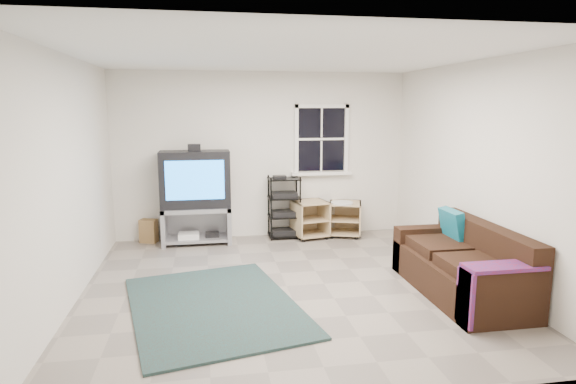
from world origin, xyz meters
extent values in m
plane|color=gray|center=(0.00, 0.00, 0.00)|extent=(4.60, 4.60, 0.00)
plane|color=white|center=(0.00, 0.00, 2.60)|extent=(4.60, 4.60, 0.00)
plane|color=silver|center=(0.00, 2.30, 1.30)|extent=(4.60, 0.00, 4.60)
plane|color=silver|center=(0.00, -2.30, 1.30)|extent=(4.60, 0.00, 4.60)
plane|color=silver|center=(-2.30, 0.00, 1.30)|extent=(0.00, 4.60, 4.60)
plane|color=silver|center=(2.30, 0.00, 1.30)|extent=(0.00, 4.60, 4.60)
cube|color=black|center=(0.95, 2.28, 1.55)|extent=(0.80, 0.01, 1.02)
cube|color=white|center=(0.95, 2.26, 2.07)|extent=(0.88, 0.06, 0.06)
cube|color=white|center=(0.95, 2.25, 1.00)|extent=(0.98, 0.14, 0.05)
cube|color=white|center=(0.54, 2.26, 1.55)|extent=(0.06, 0.06, 1.10)
cube|color=white|center=(1.36, 2.26, 1.55)|extent=(0.06, 0.06, 1.10)
cube|color=white|center=(0.95, 2.27, 1.55)|extent=(0.78, 0.04, 0.04)
cube|color=#929299|center=(-1.05, 2.01, 0.54)|extent=(1.03, 0.52, 0.06)
cube|color=#929299|center=(-1.53, 2.01, 0.28)|extent=(0.06, 0.52, 0.57)
cube|color=#929299|center=(-0.56, 2.01, 0.28)|extent=(0.06, 0.52, 0.57)
cube|color=#929299|center=(-1.05, 2.01, 0.07)|extent=(0.91, 0.47, 0.04)
cube|color=#929299|center=(-1.05, 2.25, 0.28)|extent=(1.03, 0.04, 0.57)
cube|color=silver|center=(-1.17, 1.97, 0.13)|extent=(0.31, 0.25, 0.08)
cube|color=black|center=(-0.82, 2.01, 0.12)|extent=(0.21, 0.19, 0.06)
cube|color=black|center=(-1.05, 2.01, 0.99)|extent=(1.03, 0.43, 0.85)
cube|color=blue|center=(-1.05, 1.79, 1.01)|extent=(0.85, 0.01, 0.57)
cube|color=black|center=(-1.05, 2.01, 1.46)|extent=(0.19, 0.13, 0.10)
cylinder|color=black|center=(0.09, 1.94, 0.50)|extent=(0.02, 0.02, 0.99)
cylinder|color=black|center=(0.54, 1.94, 0.50)|extent=(0.02, 0.02, 0.99)
cylinder|color=black|center=(0.09, 2.26, 0.50)|extent=(0.02, 0.02, 0.99)
cylinder|color=black|center=(0.54, 2.26, 0.50)|extent=(0.02, 0.02, 0.99)
cube|color=black|center=(0.32, 2.10, 0.05)|extent=(0.50, 0.36, 0.02)
cube|color=black|center=(0.32, 2.10, 0.09)|extent=(0.39, 0.29, 0.08)
cube|color=black|center=(0.32, 2.10, 0.35)|extent=(0.50, 0.36, 0.02)
cube|color=black|center=(0.32, 2.10, 0.40)|extent=(0.39, 0.29, 0.08)
cube|color=black|center=(0.32, 2.10, 0.65)|extent=(0.50, 0.36, 0.02)
cube|color=black|center=(0.32, 2.10, 0.70)|extent=(0.39, 0.29, 0.08)
cube|color=black|center=(0.32, 2.10, 0.95)|extent=(0.50, 0.36, 0.02)
cube|color=tan|center=(0.72, 2.03, 0.58)|extent=(0.59, 0.59, 0.02)
cube|color=tan|center=(0.72, 2.03, 0.06)|extent=(0.59, 0.59, 0.02)
cube|color=tan|center=(0.49, 1.98, 0.32)|extent=(0.12, 0.49, 0.54)
cube|color=tan|center=(0.95, 2.08, 0.32)|extent=(0.12, 0.49, 0.54)
cube|color=tan|center=(0.67, 2.26, 0.32)|extent=(0.45, 0.11, 0.54)
cube|color=tan|center=(0.72, 2.03, 0.30)|extent=(0.54, 0.56, 0.02)
cylinder|color=black|center=(0.57, 1.79, 0.02)|extent=(0.05, 0.05, 0.05)
cylinder|color=black|center=(0.88, 2.27, 0.02)|extent=(0.05, 0.05, 0.05)
cube|color=tan|center=(1.30, 2.03, 0.54)|extent=(0.63, 0.63, 0.02)
cube|color=tan|center=(1.30, 2.03, 0.06)|extent=(0.63, 0.63, 0.02)
cube|color=tan|center=(1.07, 2.10, 0.30)|extent=(0.17, 0.48, 0.50)
cube|color=tan|center=(1.53, 1.96, 0.30)|extent=(0.17, 0.48, 0.50)
cube|color=tan|center=(1.37, 2.26, 0.30)|extent=(0.44, 0.16, 0.50)
cube|color=tan|center=(1.30, 2.03, 0.28)|extent=(0.58, 0.59, 0.02)
cylinder|color=black|center=(1.05, 1.90, 0.03)|extent=(0.05, 0.05, 0.05)
cylinder|color=black|center=(1.55, 2.16, 0.03)|extent=(0.05, 0.05, 0.05)
cylinder|color=silver|center=(1.22, 1.95, 0.56)|extent=(0.35, 0.35, 0.03)
cube|color=black|center=(1.86, -0.54, 0.19)|extent=(0.83, 1.83, 0.39)
cube|color=black|center=(2.16, -0.54, 0.58)|extent=(0.22, 1.83, 0.39)
cube|color=black|center=(1.86, 0.26, 0.28)|extent=(0.83, 0.22, 0.57)
cube|color=black|center=(1.86, -1.35, 0.28)|extent=(0.83, 0.22, 0.57)
cube|color=black|center=(1.78, -0.91, 0.44)|extent=(0.55, 0.66, 0.12)
cube|color=black|center=(1.78, -0.18, 0.44)|extent=(0.55, 0.66, 0.12)
cube|color=#17748A|center=(2.02, -0.04, 0.66)|extent=(0.18, 0.44, 0.38)
cube|color=navy|center=(1.84, -1.35, 0.59)|extent=(0.76, 0.28, 0.04)
cube|color=navy|center=(1.46, -1.35, 0.30)|extent=(0.04, 0.28, 0.53)
cube|color=black|center=(-0.85, -0.45, 0.01)|extent=(2.05, 2.52, 0.03)
cube|color=olive|center=(-1.78, 2.17, 0.18)|extent=(0.29, 0.24, 0.36)
camera|label=1|loc=(-0.88, -5.25, 2.06)|focal=30.00mm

